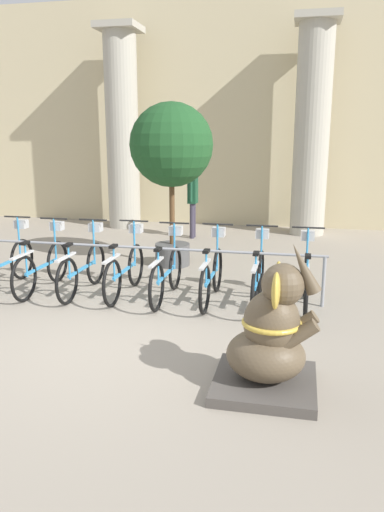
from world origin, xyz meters
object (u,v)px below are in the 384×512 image
Objects in this scene: elephant_statue at (270,340)px; bicycle_6 at (258,277)px; bicycle_0 at (5,262)px; bicycle_2 at (83,267)px; bicycle_7 at (306,280)px; person_pedestrian at (193,195)px; bicycle_4 at (167,272)px; bicycle_5 at (212,274)px; bicycle_3 at (125,269)px; potted_tree at (171,151)px; bicycle_1 at (43,265)px.

bicycle_6 is at bearing 97.56° from elephant_statue.
bicycle_0 is 1.00× the size of bicycle_2.
bicycle_7 is 5.40m from person_pedestrian.
bicycle_5 is (0.68, 0.03, 0.00)m from bicycle_4.
elephant_statue is (4.44, -2.51, 0.09)m from bicycle_0.
bicycle_5 and bicycle_7 have the same top height.
potted_tree is at bearing 82.79° from bicycle_3.
potted_tree reaches higher than bicycle_2.
person_pedestrian is (-2.33, 7.17, 0.53)m from elephant_statue.
bicycle_4 is (2.05, 0.01, 0.00)m from bicycle_1.
elephant_statue is (1.02, -2.52, 0.09)m from bicycle_5.
bicycle_1 is at bearing -107.02° from person_pedestrian.
bicycle_3 is 1.37m from bicycle_5.
bicycle_3 is 1.00× the size of bicycle_7.
person_pedestrian reaches higher than bicycle_7.
elephant_statue is at bearing -46.83° from bicycle_3.
bicycle_6 is (3.42, 0.05, 0.00)m from bicycle_1.
bicycle_4 is (2.74, -0.02, 0.00)m from bicycle_0.
bicycle_4 is 1.37m from bicycle_6.
bicycle_4 is at bearing 124.38° from elephant_statue.
potted_tree reaches higher than bicycle_0.
potted_tree reaches higher than bicycle_6.
bicycle_7 is 0.58× the size of potted_tree.
potted_tree is at bearing 40.79° from bicycle_0.
bicycle_5 is at bearing -179.34° from bicycle_6.
bicycle_4 is 0.69m from bicycle_5.
bicycle_5 and bicycle_6 have the same top height.
bicycle_4 is at bearing 0.37° from bicycle_1.
bicycle_5 is at bearing 0.21° from bicycle_0.
bicycle_0 and bicycle_3 have the same top height.
bicycle_1 is at bearing -128.69° from potted_tree.
bicycle_3 is at bearing -90.81° from person_pedestrian.
bicycle_4 is at bearing -177.32° from bicycle_5.
bicycle_1 is at bearing -179.63° from bicycle_4.
bicycle_7 is 2.55m from elephant_statue.
bicycle_0 is at bearing -179.00° from bicycle_3.
person_pedestrian reaches higher than bicycle_5.
potted_tree is (-2.14, 4.50, 1.65)m from elephant_statue.
bicycle_3 is 1.00× the size of bicycle_6.
bicycle_5 is at bearing -60.35° from potted_tree.
bicycle_7 is (2.74, -0.03, 0.00)m from bicycle_3.
bicycle_0 and bicycle_5 have the same top height.
bicycle_7 is at bearing -0.56° from bicycle_3.
bicycle_0 is 1.02× the size of person_pedestrian.
bicycle_4 is at bearing -4.63° from bicycle_3.
bicycle_1 is 1.00× the size of bicycle_4.
bicycle_0 is 4.79m from bicycle_7.
elephant_statue reaches higher than bicycle_7.
bicycle_0 is at bearing 179.55° from bicycle_2.
bicycle_0 is 2.74m from bicycle_4.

